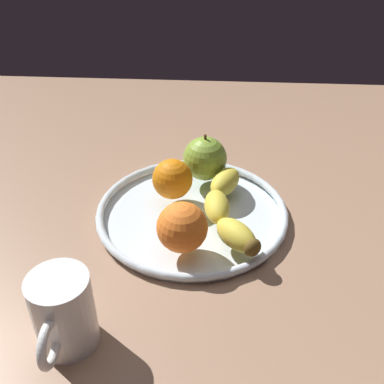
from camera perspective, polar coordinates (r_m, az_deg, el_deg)
name	(u,v)px	position (r cm, az deg, el deg)	size (l,w,h in cm)	color
ground_plane	(192,227)	(73.38, 0.00, -4.36)	(116.18, 116.18, 4.00)	#99745A
fruit_bowl	(192,212)	(71.57, 0.00, -2.55)	(30.02, 30.02, 1.80)	silver
banana	(227,208)	(68.03, 4.39, -2.03)	(21.28, 8.87, 3.76)	gold
apple	(205,159)	(76.32, 1.63, 4.22)	(7.40, 7.40, 8.20)	#81A736
orange_front_right	(172,179)	(71.92, -2.47, 1.64)	(6.45, 6.45, 6.45)	orange
orange_center	(182,227)	(61.71, -1.24, -4.44)	(7.06, 7.06, 7.06)	orange
ambient_mug	(63,313)	(53.68, -15.89, -14.41)	(10.77, 6.93, 9.73)	white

